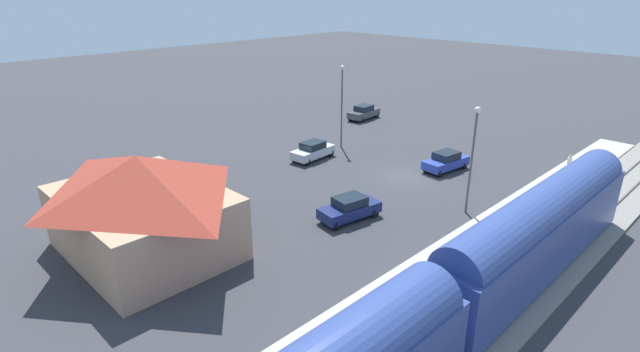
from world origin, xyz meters
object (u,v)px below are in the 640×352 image
sedan_blue (446,161)px  sedan_navy (350,208)px  sedan_charcoal (364,112)px  passenger_train (441,306)px  station_building (142,203)px  light_pole_near_platform (473,148)px  sedan_silver (313,150)px  light_pole_lot_center (342,97)px  pedestrian_on_platform (569,163)px

sedan_blue → sedan_navy: bearing=92.2°
sedan_navy → sedan_charcoal: same height
passenger_train → station_building: 18.57m
station_building → light_pole_near_platform: (-11.20, -19.12, 1.68)m
sedan_charcoal → passenger_train: bearing=134.8°
sedan_silver → light_pole_lot_center: 6.42m
sedan_blue → sedan_navy: 13.46m
pedestrian_on_platform → sedan_charcoal: pedestrian_on_platform is taller
station_building → light_pole_near_platform: size_ratio=1.47×
pedestrian_on_platform → light_pole_near_platform: light_pole_near_platform is taller
sedan_charcoal → light_pole_near_platform: bearing=146.3°
station_building → pedestrian_on_platform: size_ratio=6.78×
pedestrian_on_platform → light_pole_near_platform: size_ratio=0.22×
sedan_charcoal → light_pole_near_platform: light_pole_near_platform is taller
station_building → pedestrian_on_platform: bearing=-113.4°
sedan_silver → sedan_charcoal: (6.30, -14.87, 0.00)m
sedan_navy → light_pole_lot_center: (11.76, -11.83, 4.29)m
station_building → sedan_blue: station_building is taller
light_pole_near_platform → light_pole_lot_center: light_pole_lot_center is taller
sedan_blue → light_pole_near_platform: 9.64m
passenger_train → sedan_charcoal: (29.43, -29.66, -1.98)m
sedan_silver → sedan_charcoal: size_ratio=1.00×
sedan_silver → sedan_charcoal: bearing=-67.0°
passenger_train → light_pole_lot_center: light_pole_lot_center is taller
passenger_train → station_building: station_building is taller
pedestrian_on_platform → light_pole_lot_center: size_ratio=0.21×
pedestrian_on_platform → sedan_navy: bearing=68.3°
sedan_charcoal → sedan_silver: bearing=113.0°
sedan_silver → light_pole_near_platform: 16.83m
sedan_blue → passenger_train: bearing=120.7°
passenger_train → pedestrian_on_platform: bearing=-81.1°
passenger_train → pedestrian_on_platform: (4.26, -27.26, -1.58)m
sedan_silver → passenger_train: bearing=147.4°
sedan_navy → light_pole_lot_center: 17.23m
passenger_train → light_pole_near_platform: size_ratio=5.06×
pedestrian_on_platform → light_pole_lot_center: (19.56, 7.74, 3.89)m
sedan_blue → pedestrian_on_platform: bearing=-143.6°
light_pole_lot_center → light_pole_near_platform: bearing=163.8°
passenger_train → sedan_silver: bearing=-32.6°
passenger_train → light_pole_near_platform: bearing=-65.0°
pedestrian_on_platform → sedan_navy: (7.80, 19.57, -0.40)m
sedan_silver → light_pole_lot_center: light_pole_lot_center is taller
sedan_charcoal → light_pole_lot_center: (-5.61, 10.15, 4.29)m
passenger_train → pedestrian_on_platform: passenger_train is taller
pedestrian_on_platform → sedan_charcoal: bearing=-5.5°
station_building → light_pole_lot_center: (5.82, -24.06, 1.89)m
sedan_blue → sedan_navy: (-0.51, 13.45, 0.00)m
sedan_charcoal → light_pole_near_platform: (-22.63, 15.09, 4.08)m
sedan_silver → light_pole_lot_center: (0.70, -4.72, 4.29)m
sedan_blue → sedan_charcoal: size_ratio=1.01×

